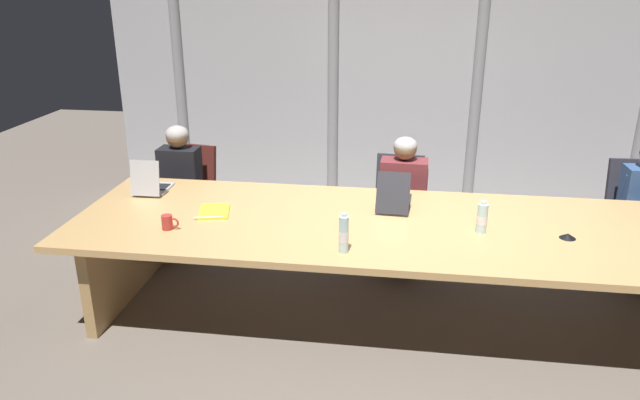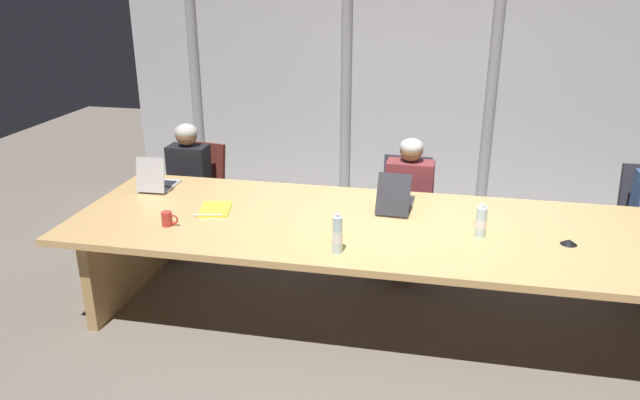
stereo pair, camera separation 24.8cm
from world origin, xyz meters
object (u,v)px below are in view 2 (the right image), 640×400
object	(u,v)px
person_left_end	(186,178)
water_bottle_secondary	(481,222)
person_left_mid	(408,195)
water_bottle_primary	(337,235)
laptop_left_end	(158,182)
conference_mic_middle	(569,242)
coffee_mug_near	(168,219)
spiral_notepad	(215,209)
office_chair_left_end	(198,205)
office_chair_left_mid	(403,221)
laptop_left_mid	(396,200)

from	to	relation	value
person_left_end	water_bottle_secondary	world-z (taller)	person_left_end
person_left_mid	water_bottle_primary	xyz separation A→B (m)	(-0.36, -1.48, 0.23)
laptop_left_end	person_left_mid	xyz separation A→B (m)	(2.04, 0.58, -0.17)
conference_mic_middle	laptop_left_end	bearing A→B (deg)	171.44
coffee_mug_near	spiral_notepad	xyz separation A→B (m)	(0.22, 0.35, -0.04)
water_bottle_primary	conference_mic_middle	xyz separation A→B (m)	(1.48, 0.43, -0.11)
person_left_mid	water_bottle_primary	size ratio (longest dim) A/B	4.22
water_bottle_primary	water_bottle_secondary	distance (m)	1.02
person_left_mid	water_bottle_primary	world-z (taller)	person_left_mid
water_bottle_primary	conference_mic_middle	size ratio (longest dim) A/B	2.44
laptop_left_end	conference_mic_middle	world-z (taller)	laptop_left_end
office_chair_left_end	water_bottle_primary	xyz separation A→B (m)	(1.66, -1.64, 0.54)
person_left_mid	conference_mic_middle	xyz separation A→B (m)	(1.12, -1.05, 0.13)
office_chair_left_mid	spiral_notepad	bearing A→B (deg)	-48.27
laptop_left_end	spiral_notepad	distance (m)	0.74
laptop_left_end	conference_mic_middle	xyz separation A→B (m)	(3.16, -0.48, -0.04)
coffee_mug_near	water_bottle_secondary	bearing A→B (deg)	6.89
office_chair_left_mid	laptop_left_end	bearing A→B (deg)	-67.25
office_chair_left_mid	spiral_notepad	size ratio (longest dim) A/B	2.59
coffee_mug_near	water_bottle_primary	bearing A→B (deg)	-8.57
person_left_end	conference_mic_middle	distance (m)	3.35
office_chair_left_end	person_left_mid	xyz separation A→B (m)	(2.03, -0.15, 0.31)
laptop_left_mid	water_bottle_primary	xyz separation A→B (m)	(-0.30, -0.88, 0.06)
laptop_left_end	person_left_end	world-z (taller)	person_left_end
water_bottle_secondary	person_left_end	bearing A→B (deg)	158.44
conference_mic_middle	laptop_left_mid	bearing A→B (deg)	159.18
laptop_left_end	person_left_mid	size ratio (longest dim) A/B	0.32
laptop_left_mid	person_left_end	size ratio (longest dim) A/B	0.42
person_left_end	coffee_mug_near	xyz separation A→B (m)	(0.43, -1.29, 0.15)
person_left_end	spiral_notepad	bearing A→B (deg)	34.70
conference_mic_middle	person_left_end	bearing A→B (deg)	161.72
water_bottle_primary	coffee_mug_near	bearing A→B (deg)	171.43
office_chair_left_mid	water_bottle_secondary	bearing A→B (deg)	29.27
office_chair_left_end	spiral_notepad	distance (m)	1.34
person_left_end	person_left_mid	world-z (taller)	person_left_end
water_bottle_primary	water_bottle_secondary	size ratio (longest dim) A/B	1.17
coffee_mug_near	person_left_mid	bearing A→B (deg)	38.57
laptop_left_mid	spiral_notepad	world-z (taller)	laptop_left_mid
person_left_end	water_bottle_primary	bearing A→B (deg)	48.70
spiral_notepad	conference_mic_middle	bearing A→B (deg)	-15.45
water_bottle_secondary	conference_mic_middle	size ratio (longest dim) A/B	2.09
laptop_left_end	conference_mic_middle	distance (m)	3.20
office_chair_left_mid	conference_mic_middle	distance (m)	1.73
office_chair_left_end	water_bottle_secondary	xyz separation A→B (m)	(2.58, -1.18, 0.52)
office_chair_left_mid	person_left_end	world-z (taller)	person_left_end
laptop_left_mid	office_chair_left_end	distance (m)	2.16
water_bottle_primary	conference_mic_middle	bearing A→B (deg)	16.18
office_chair_left_end	spiral_notepad	xyz separation A→B (m)	(0.63, -1.10, 0.43)
person_left_mid	water_bottle_secondary	bearing A→B (deg)	30.07
office_chair_left_end	person_left_mid	distance (m)	2.06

